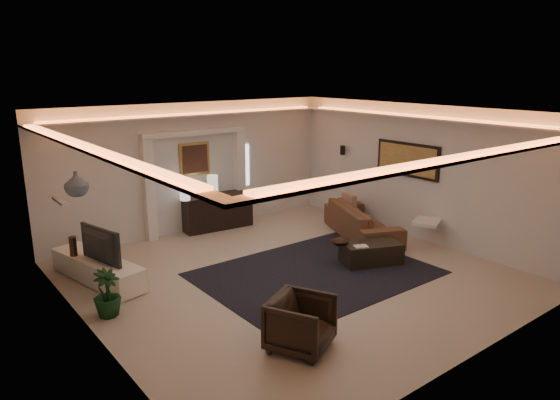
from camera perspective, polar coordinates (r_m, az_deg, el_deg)
floor at (r=9.26m, az=1.31°, el=-8.44°), size 7.00×7.00×0.00m
ceiling at (r=8.56m, az=1.43°, el=9.74°), size 7.00×7.00×0.00m
wall_back at (r=11.66m, az=-9.58°, el=3.62°), size 7.00×0.00×7.00m
wall_front at (r=6.59m, az=21.07°, el=-5.65°), size 7.00×0.00×7.00m
wall_left at (r=7.20m, az=-20.83°, el=-3.93°), size 0.00×7.00×7.00m
wall_right at (r=11.29m, az=15.30°, el=2.96°), size 0.00×7.00×7.00m
cove_soffit at (r=8.58m, az=1.42°, el=7.88°), size 7.00×7.00×0.04m
daylight_slit at (r=12.34m, az=-4.00°, el=3.92°), size 0.25×0.03×1.00m
area_rug at (r=9.36m, az=4.02°, el=-8.18°), size 4.00×3.00×0.01m
pilaster_left at (r=11.15m, az=-14.45°, el=1.04°), size 0.22×0.20×2.20m
pilaster_right at (r=12.21m, az=-4.54°, el=2.60°), size 0.22×0.20×2.20m
alcove_header at (r=11.45m, az=-9.51°, el=7.49°), size 2.52×0.20×0.12m
painting_frame at (r=11.59m, az=-9.55°, el=4.57°), size 0.74×0.04×0.74m
painting_canvas at (r=11.57m, az=-9.49°, el=4.56°), size 0.62×0.02×0.62m
art_panel_frame at (r=11.40m, az=14.09°, el=4.42°), size 0.04×1.64×0.74m
art_panel_gold at (r=11.38m, az=14.02°, el=4.41°), size 0.02×1.50×0.62m
wall_sconce at (r=12.58m, az=7.02°, el=5.57°), size 0.12×0.12×0.22m
wall_niche at (r=8.47m, az=-23.42°, el=-0.09°), size 0.10×0.55×0.04m
console at (r=11.88m, az=-7.05°, el=-1.28°), size 1.65×0.66×0.81m
lamp_left at (r=11.33m, az=-10.65°, el=1.41°), size 0.29×0.29×0.50m
lamp_right at (r=11.38m, az=-7.55°, el=1.59°), size 0.24×0.24×0.53m
media_ledge at (r=9.48m, az=-19.75°, el=-7.31°), size 0.99×2.23×0.41m
tv at (r=9.06m, az=-20.04°, el=-4.77°), size 1.06×0.39×0.61m
figurine at (r=9.61m, az=-22.20°, el=-4.61°), size 0.16×0.16×0.35m
ginger_jar at (r=8.58m, az=-21.86°, el=1.72°), size 0.43×0.43×0.39m
plant at (r=8.13m, az=-18.83°, el=-9.88°), size 0.53×0.53×0.73m
sofa at (r=11.35m, az=9.18°, el=-2.38°), size 2.56×1.80×0.70m
throw_blanket at (r=10.91m, az=16.13°, el=-2.36°), size 0.76×0.70×0.07m
throw_pillow at (r=11.99m, az=7.75°, el=-0.42°), size 0.24×0.48×0.46m
coffee_table at (r=9.90m, az=10.16°, el=-5.85°), size 1.25×0.97×0.41m
bowl at (r=9.63m, az=6.69°, el=-4.73°), size 0.44×0.44×0.08m
magazine at (r=9.55m, az=9.05°, el=-5.17°), size 0.29×0.26×0.03m
armchair at (r=6.89m, az=2.35°, el=-13.66°), size 1.05×1.06×0.72m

